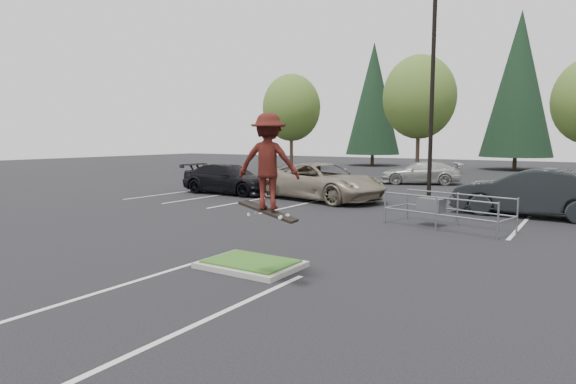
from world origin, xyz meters
The scene contains 14 objects.
ground centered at (0.00, 0.00, 0.00)m, with size 120.00×120.00×0.00m, color black.
grass_median centered at (0.00, 0.00, 0.08)m, with size 2.20×1.60×0.16m.
stall_lines centered at (-1.35, 6.02, 0.00)m, with size 22.62×17.60×0.01m.
light_pole centered at (0.50, 12.00, 4.56)m, with size 0.70×0.60×10.12m.
decid_a centered at (-18.01, 30.03, 5.58)m, with size 5.44×5.44×8.91m.
decid_b centered at (-6.01, 30.53, 6.04)m, with size 5.89×5.89×9.64m.
conif_a centered at (-14.00, 40.00, 7.10)m, with size 5.72×5.72×13.00m.
conif_b centered at (0.00, 40.50, 7.85)m, with size 6.38×6.38×14.50m.
cart_corral centered at (2.06, 7.44, 0.71)m, with size 4.21×2.35×1.13m.
skateboarder centered at (1.20, -1.00, 2.49)m, with size 1.37×1.07×2.08m.
car_l_tan centered at (-4.50, 11.50, 0.89)m, with size 2.95×6.39×1.78m, color gray.
car_l_black centered at (-9.90, 11.11, 0.79)m, with size 2.22×5.46×1.58m, color black.
car_r_charc centered at (4.50, 11.50, 0.91)m, with size 1.93×5.53×1.82m, color black.
car_far_silver centered at (-2.94, 22.00, 0.73)m, with size 2.04×5.01×1.45m, color #B0B0AB.
Camera 1 is at (6.58, -8.60, 2.96)m, focal length 30.00 mm.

